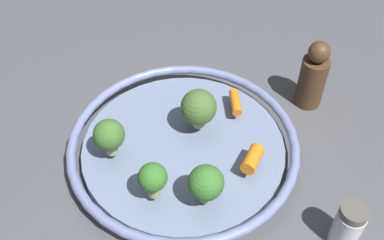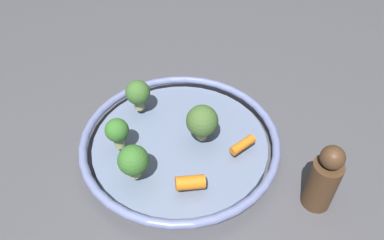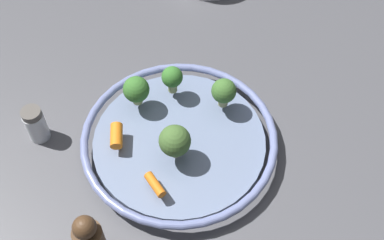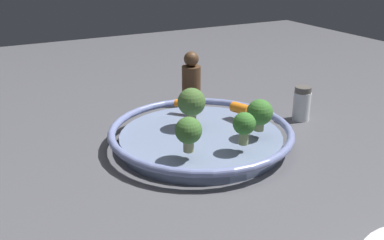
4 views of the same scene
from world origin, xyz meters
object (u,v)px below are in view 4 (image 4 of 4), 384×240
at_px(salt_shaker, 302,104).
at_px(pepper_mill, 191,80).
at_px(broccoli_floret_large, 189,131).
at_px(baby_carrot_left, 185,104).
at_px(broccoli_floret_edge, 194,102).
at_px(baby_carrot_back, 241,109).
at_px(serving_bowl, 201,136).
at_px(broccoli_floret_mid, 260,113).
at_px(broccoli_floret_small, 244,125).

bearing_deg(salt_shaker, pepper_mill, 127.81).
height_order(broccoli_floret_large, salt_shaker, broccoli_floret_large).
xyz_separation_m(broccoli_floret_large, pepper_mill, (0.17, 0.31, -0.02)).
xyz_separation_m(salt_shaker, pepper_mill, (-0.16, 0.21, 0.02)).
bearing_deg(baby_carrot_left, pepper_mill, 57.23).
bearing_deg(broccoli_floret_edge, baby_carrot_left, 76.13).
bearing_deg(baby_carrot_left, baby_carrot_back, -44.49).
distance_m(serving_bowl, pepper_mill, 0.25).
bearing_deg(pepper_mill, salt_shaker, -52.19).
relative_size(broccoli_floret_large, broccoli_floret_mid, 1.01).
xyz_separation_m(broccoli_floret_large, salt_shaker, (0.33, 0.10, -0.04)).
xyz_separation_m(broccoli_floret_large, broccoli_floret_mid, (0.16, 0.02, -0.00)).
xyz_separation_m(baby_carrot_left, broccoli_floret_small, (0.01, -0.21, 0.03)).
height_order(serving_bowl, pepper_mill, pepper_mill).
distance_m(baby_carrot_left, broccoli_floret_large, 0.21).
xyz_separation_m(baby_carrot_back, broccoli_floret_large, (-0.17, -0.11, 0.03)).
distance_m(serving_bowl, broccoli_floret_mid, 0.12).
bearing_deg(pepper_mill, baby_carrot_back, -87.23).
relative_size(baby_carrot_back, baby_carrot_left, 0.95).
height_order(baby_carrot_back, pepper_mill, pepper_mill).
bearing_deg(broccoli_floret_edge, serving_bowl, -97.02).
xyz_separation_m(serving_bowl, broccoli_floret_edge, (0.00, 0.04, 0.06)).
bearing_deg(broccoli_floret_edge, broccoli_floret_mid, -50.53).
relative_size(broccoli_floret_edge, broccoli_floret_large, 1.09).
bearing_deg(broccoli_floret_small, salt_shaker, 26.52).
bearing_deg(pepper_mill, broccoli_floret_mid, -91.72).
relative_size(broccoli_floret_mid, pepper_mill, 0.47).
xyz_separation_m(baby_carrot_left, broccoli_floret_mid, (0.07, -0.17, 0.03)).
bearing_deg(broccoli_floret_small, baby_carrot_left, 91.94).
xyz_separation_m(broccoli_floret_small, broccoli_floret_large, (-0.10, 0.02, 0.00)).
relative_size(broccoli_floret_small, salt_shaker, 0.77).
distance_m(baby_carrot_left, pepper_mill, 0.14).
bearing_deg(broccoli_floret_mid, salt_shaker, 24.53).
distance_m(broccoli_floret_small, broccoli_floret_edge, 0.14).
distance_m(serving_bowl, broccoli_floret_edge, 0.07).
relative_size(baby_carrot_back, broccoli_floret_mid, 0.74).
xyz_separation_m(baby_carrot_back, broccoli_floret_small, (-0.08, -0.12, 0.02)).
height_order(baby_carrot_left, broccoli_floret_small, broccoli_floret_small).
height_order(broccoli_floret_edge, salt_shaker, broccoli_floret_edge).
xyz_separation_m(serving_bowl, broccoli_floret_mid, (0.09, -0.06, 0.05)).
bearing_deg(broccoli_floret_edge, baby_carrot_back, -7.64).
distance_m(baby_carrot_left, salt_shaker, 0.25).
relative_size(salt_shaker, pepper_mill, 0.59).
bearing_deg(baby_carrot_back, salt_shaker, -3.64).
relative_size(baby_carrot_left, pepper_mill, 0.37).
distance_m(broccoli_floret_edge, broccoli_floret_mid, 0.13).
relative_size(baby_carrot_left, broccoli_floret_small, 0.81).
height_order(serving_bowl, broccoli_floret_edge, broccoli_floret_edge).
bearing_deg(serving_bowl, salt_shaker, 3.24).
bearing_deg(broccoli_floret_edge, pepper_mill, 63.65).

